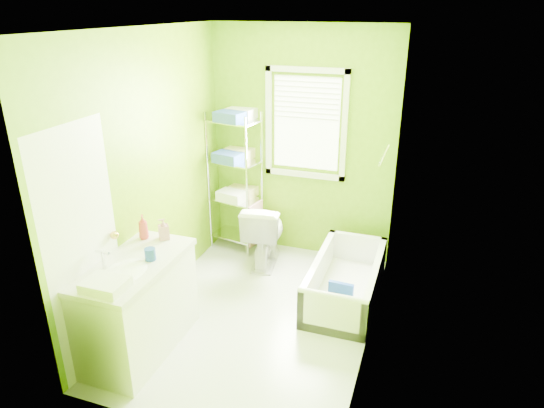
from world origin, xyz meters
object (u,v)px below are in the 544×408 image
(vanity, at_px, (137,304))
(toilet, at_px, (265,233))
(wire_shelf_unit, at_px, (237,166))
(bathtub, at_px, (345,287))

(vanity, bearing_deg, toilet, 74.40)
(vanity, bearing_deg, wire_shelf_unit, 88.38)
(wire_shelf_unit, bearing_deg, toilet, -31.91)
(bathtub, distance_m, vanity, 2.03)
(toilet, xyz_separation_m, vanity, (-0.49, -1.77, 0.07))
(bathtub, height_order, toilet, toilet)
(bathtub, xyz_separation_m, vanity, (-1.51, -1.31, 0.31))
(bathtub, bearing_deg, toilet, 155.73)
(toilet, relative_size, wire_shelf_unit, 0.45)
(vanity, height_order, wire_shelf_unit, wire_shelf_unit)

